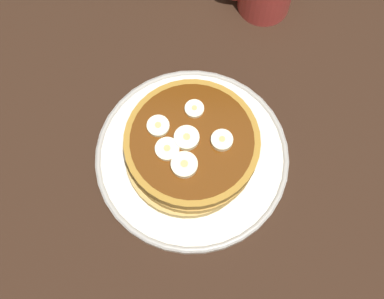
{
  "coord_description": "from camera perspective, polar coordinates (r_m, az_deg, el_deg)",
  "views": [
    {
      "loc": [
        -1.82,
        24.86,
        68.45
      ],
      "look_at": [
        0.0,
        0.0,
        3.57
      ],
      "focal_mm": 47.05,
      "sensor_mm": 36.0,
      "label": 1
    }
  ],
  "objects": [
    {
      "name": "banana_slice_3",
      "position": [
        0.65,
        -2.83,
        0.04
      ],
      "size": [
        3.19,
        3.19,
        0.81
      ],
      "color": "#FAEEC1",
      "rests_on": "pancake_stack"
    },
    {
      "name": "banana_slice_5",
      "position": [
        0.67,
        -3.85,
        2.66
      ],
      "size": [
        3.02,
        3.02,
        0.82
      ],
      "color": "#F1EEC1",
      "rests_on": "pancake_stack"
    },
    {
      "name": "plate",
      "position": [
        0.72,
        0.0,
        -0.79
      ],
      "size": [
        27.73,
        27.73,
        1.48
      ],
      "color": "silver",
      "rests_on": "ground_plane"
    },
    {
      "name": "ground_plane",
      "position": [
        0.74,
        0.0,
        -1.4
      ],
      "size": [
        140.0,
        140.0,
        3.0
      ],
      "primitive_type": "cube",
      "color": "black"
    },
    {
      "name": "banana_slice_1",
      "position": [
        0.66,
        3.39,
        0.82
      ],
      "size": [
        2.92,
        2.92,
        1.05
      ],
      "color": "#F6EDBC",
      "rests_on": "pancake_stack"
    },
    {
      "name": "banana_slice_0",
      "position": [
        0.66,
        -0.58,
        1.65
      ],
      "size": [
        3.35,
        3.35,
        1.02
      ],
      "color": "#F4F2C2",
      "rests_on": "pancake_stack"
    },
    {
      "name": "pancake_stack",
      "position": [
        0.69,
        -0.2,
        0.16
      ],
      "size": [
        18.28,
        18.61,
        6.07
      ],
      "color": "tan",
      "rests_on": "plate"
    },
    {
      "name": "banana_slice_4",
      "position": [
        0.68,
        0.54,
        4.6
      ],
      "size": [
        2.61,
        2.61,
        0.76
      ],
      "color": "#F9F0C6",
      "rests_on": "pancake_stack"
    },
    {
      "name": "banana_slice_2",
      "position": [
        0.64,
        -0.88,
        -1.76
      ],
      "size": [
        3.49,
        3.49,
        1.06
      ],
      "color": "#F5E9B7",
      "rests_on": "pancake_stack"
    }
  ]
}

